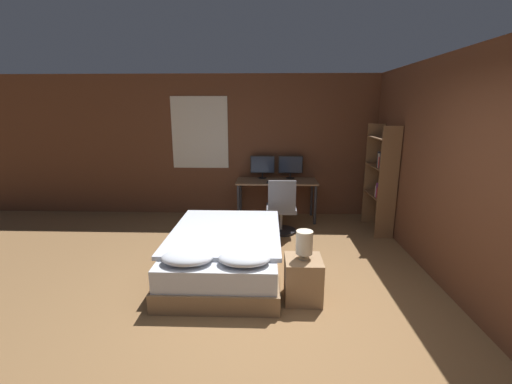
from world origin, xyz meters
TOP-DOWN VIEW (x-y plane):
  - ground_plane at (0.00, 0.00)m, footprint 20.00×20.00m
  - wall_back at (-0.02, 3.75)m, footprint 12.00×0.08m
  - wall_side_right at (2.04, 1.50)m, footprint 0.06×12.00m
  - bed at (-0.61, 1.18)m, footprint 1.40×2.06m
  - nightstand at (0.33, 0.54)m, footprint 0.40×0.42m
  - bedside_lamp at (0.33, 0.54)m, footprint 0.18×0.18m
  - desk at (0.10, 3.37)m, footprint 1.50×0.63m
  - monitor_left at (-0.16, 3.58)m, footprint 0.46×0.16m
  - monitor_right at (0.37, 3.58)m, footprint 0.46×0.16m
  - keyboard at (0.10, 3.16)m, footprint 0.37×0.13m
  - computer_mouse at (0.38, 3.16)m, footprint 0.07×0.05m
  - office_chair at (0.17, 2.61)m, footprint 0.52×0.52m
  - bookshelf at (1.84, 2.74)m, footprint 0.30×0.82m

SIDE VIEW (x-z plane):
  - ground_plane at x=0.00m, z-range 0.00..0.00m
  - nightstand at x=0.33m, z-range 0.00..0.49m
  - bed at x=-0.61m, z-range -0.04..0.57m
  - office_chair at x=0.17m, z-range -0.09..0.86m
  - desk at x=0.10m, z-range 0.29..1.04m
  - bedside_lamp at x=0.33m, z-range 0.51..0.83m
  - keyboard at x=0.10m, z-range 0.76..0.77m
  - computer_mouse at x=0.38m, z-range 0.76..0.79m
  - bookshelf at x=1.84m, z-range 0.09..1.90m
  - monitor_left at x=-0.16m, z-range 0.79..1.22m
  - monitor_right at x=0.37m, z-range 0.79..1.22m
  - wall_side_right at x=2.04m, z-range 0.00..2.70m
  - wall_back at x=-0.02m, z-range 0.00..2.70m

